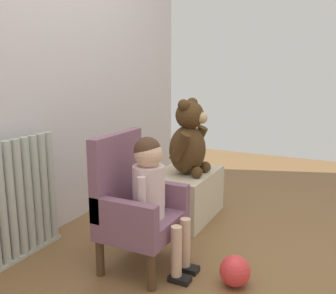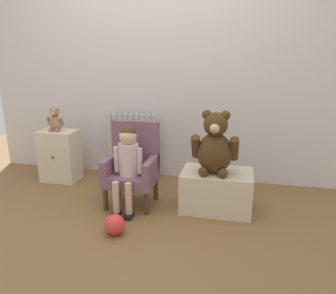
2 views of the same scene
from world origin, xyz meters
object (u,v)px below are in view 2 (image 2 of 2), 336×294
small_teddy_bear (55,121)px  large_teddy_bear (215,146)px  child_armchair (133,166)px  small_dresser (60,156)px  low_bench (216,191)px  toy_ball (115,224)px  child_figure (128,156)px  radiator (132,146)px

small_teddy_bear → large_teddy_bear: bearing=-12.5°
child_armchair → small_dresser: bearing=158.9°
small_dresser → large_teddy_bear: large_teddy_bear is taller
large_teddy_bear → small_teddy_bear: (-1.67, 0.37, 0.07)m
child_armchair → large_teddy_bear: (0.72, -0.01, 0.23)m
low_bench → large_teddy_bear: size_ratio=1.12×
low_bench → toy_ball: bearing=-140.3°
low_bench → child_armchair: bearing=-178.0°
large_teddy_bear → small_dresser: bearing=167.5°
low_bench → large_teddy_bear: large_teddy_bear is taller
child_figure → low_bench: bearing=10.6°
low_bench → small_teddy_bear: small_teddy_bear is taller
small_dresser → large_teddy_bear: 1.72m
small_dresser → large_teddy_bear: size_ratio=1.02×
small_dresser → small_teddy_bear: (-0.02, 0.00, 0.38)m
child_armchair → large_teddy_bear: 0.76m
radiator → low_bench: (0.96, -0.60, -0.18)m
small_dresser → child_armchair: 1.00m
child_armchair → toy_ball: child_armchair is taller
toy_ball → radiator: bearing=102.1°
radiator → small_teddy_bear: bearing=-160.1°
small_dresser → child_figure: child_figure is taller
radiator → child_armchair: 0.66m
child_armchair → large_teddy_bear: size_ratio=1.38×
child_figure → small_teddy_bear: (-0.95, 0.48, 0.17)m
radiator → large_teddy_bear: large_teddy_bear is taller
radiator → small_dresser: bearing=-159.5°
radiator → child_figure: size_ratio=0.95×
small_teddy_bear → low_bench: bearing=-11.2°
child_figure → small_teddy_bear: size_ratio=3.01×
toy_ball → large_teddy_bear: bearing=39.1°
child_armchair → small_teddy_bear: size_ratio=3.03×
radiator → low_bench: bearing=-31.9°
small_dresser → toy_ball: (0.97, -0.92, -0.19)m
low_bench → toy_ball: size_ratio=3.80×
child_figure → small_dresser: bearing=153.0°
child_figure → large_teddy_bear: bearing=8.4°
radiator → large_teddy_bear: 1.15m
radiator → small_teddy_bear: small_teddy_bear is taller
large_teddy_bear → small_teddy_bear: large_teddy_bear is taller
child_figure → toy_ball: bearing=-85.0°
small_dresser → small_teddy_bear: size_ratio=2.22×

